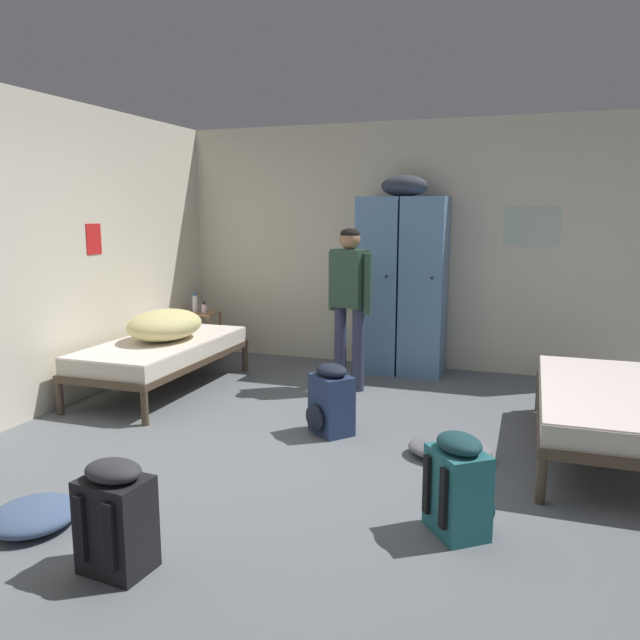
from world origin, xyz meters
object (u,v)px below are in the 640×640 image
(bed_left_rear, at_px, (163,352))
(clothes_pile_denim, at_px, (34,515))
(bedding_heap, at_px, (165,325))
(shelf_unit, at_px, (201,332))
(person_traveler, at_px, (350,293))
(water_bottle, at_px, (195,303))
(backpack_navy, at_px, (330,401))
(backpack_teal, at_px, (459,486))
(backpack_black, at_px, (118,518))
(lotion_bottle, at_px, (204,308))
(clothes_pile_grey, at_px, (450,449))
(bed_right, at_px, (606,403))
(locker_bank, at_px, (402,282))

(bed_left_rear, bearing_deg, clothes_pile_denim, -72.17)
(bedding_heap, relative_size, clothes_pile_denim, 1.73)
(shelf_unit, distance_m, person_traveler, 2.08)
(person_traveler, distance_m, water_bottle, 2.10)
(bedding_heap, bearing_deg, clothes_pile_denim, -72.75)
(water_bottle, xyz_separation_m, clothes_pile_denim, (1.14, -3.71, -0.60))
(backpack_navy, bearing_deg, bed_left_rear, 162.10)
(backpack_teal, xyz_separation_m, backpack_black, (-1.50, -0.88, 0.00))
(bedding_heap, xyz_separation_m, water_bottle, (-0.35, 1.16, 0.03))
(lotion_bottle, xyz_separation_m, clothes_pile_denim, (0.99, -3.65, -0.56))
(backpack_teal, bearing_deg, bedding_heap, 148.01)
(backpack_teal, xyz_separation_m, clothes_pile_grey, (-0.17, 1.02, -0.20))
(shelf_unit, distance_m, bed_right, 4.39)
(backpack_teal, bearing_deg, shelf_unit, 137.26)
(bed_left_rear, height_order, clothes_pile_grey, bed_left_rear)
(lotion_bottle, distance_m, clothes_pile_denim, 3.83)
(backpack_teal, bearing_deg, clothes_pile_grey, 99.62)
(person_traveler, xyz_separation_m, water_bottle, (-2.00, 0.56, -0.27))
(clothes_pile_grey, bearing_deg, clothes_pile_denim, -139.56)
(backpack_navy, height_order, clothes_pile_denim, backpack_navy)
(locker_bank, bearing_deg, clothes_pile_denim, -106.87)
(backpack_black, distance_m, clothes_pile_grey, 2.32)
(locker_bank, distance_m, backpack_black, 4.24)
(lotion_bottle, bearing_deg, water_bottle, 158.20)
(bedding_heap, distance_m, backpack_black, 3.14)
(person_traveler, relative_size, backpack_black, 2.81)
(locker_bank, xyz_separation_m, bedding_heap, (-2.00, -1.41, -0.33))
(water_bottle, height_order, clothes_pile_denim, water_bottle)
(clothes_pile_denim, bearing_deg, water_bottle, 107.06)
(shelf_unit, bearing_deg, backpack_teal, -42.74)
(bedding_heap, height_order, water_bottle, water_bottle)
(bed_right, distance_m, person_traveler, 2.47)
(bedding_heap, relative_size, backpack_navy, 1.53)
(clothes_pile_denim, bearing_deg, locker_bank, 73.13)
(locker_bank, xyz_separation_m, water_bottle, (-2.34, -0.25, -0.30))
(bed_right, bearing_deg, bedding_heap, 173.35)
(locker_bank, relative_size, backpack_navy, 3.76)
(bed_left_rear, distance_m, backpack_navy, 1.99)
(locker_bank, distance_m, person_traveler, 0.88)
(bed_left_rear, xyz_separation_m, clothes_pile_denim, (0.81, -2.52, -0.31))
(bedding_heap, xyz_separation_m, clothes_pile_grey, (2.81, -0.84, -0.57))
(locker_bank, relative_size, shelf_unit, 3.63)
(locker_bank, distance_m, clothes_pile_grey, 2.56)
(clothes_pile_denim, bearing_deg, backpack_teal, 17.56)
(locker_bank, height_order, backpack_black, locker_bank)
(locker_bank, distance_m, bed_left_rear, 2.55)
(water_bottle, xyz_separation_m, clothes_pile_grey, (3.16, -2.00, -0.60))
(locker_bank, distance_m, bedding_heap, 2.47)
(locker_bank, height_order, bed_right, locker_bank)
(bedding_heap, relative_size, clothes_pile_grey, 1.45)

